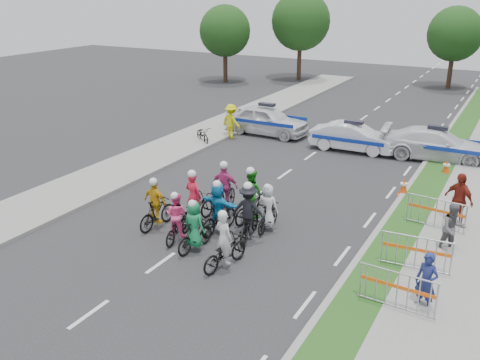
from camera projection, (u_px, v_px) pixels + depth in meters
The scene contains 31 objects.
ground at pixel (161, 263), 15.85m from camera, with size 90.00×90.00×0.00m, color #28282B.
curb_right at pixel (376, 233), 17.66m from camera, with size 0.20×60.00×0.12m, color gray.
grass_strip at pixel (398, 237), 17.34m from camera, with size 1.20×60.00×0.11m, color #254B18.
sidewalk_right at pixel (457, 249), 16.53m from camera, with size 2.40×60.00×0.13m, color gray.
sidewalk_left at pixel (108, 176), 22.87m from camera, with size 3.00×60.00×0.13m, color gray.
rider_0 at pixel (224, 248), 15.42m from camera, with size 0.98×1.89×1.84m.
rider_1 at pixel (195, 231), 16.39m from camera, with size 0.77×1.67×1.72m.
rider_2 at pixel (177, 222), 17.06m from camera, with size 0.81×1.72×1.69m.
rider_3 at pixel (156, 209), 17.92m from camera, with size 0.94×1.77×1.83m.
rider_4 at pixel (249, 217), 17.13m from camera, with size 1.20×2.04×1.98m.
rider_5 at pixel (218, 211), 17.52m from camera, with size 1.55×1.84×1.88m.
rider_6 at pixel (194, 206), 18.24m from camera, with size 0.91×2.02×1.99m.
rider_7 at pixel (268, 212), 17.77m from camera, with size 0.72×1.61×1.68m.
rider_8 at pixel (251, 201), 18.49m from camera, with size 0.93×2.02×1.99m.
rider_9 at pixel (225, 193), 19.15m from camera, with size 1.04×1.92×1.96m.
police_car_0 at pixel (267, 120), 29.21m from camera, with size 1.87×4.64×1.58m, color silver.
police_car_1 at pixel (353, 137), 26.38m from camera, with size 1.44×4.14×1.36m, color silver.
police_car_2 at pixel (436, 144), 25.06m from camera, with size 2.03×4.99×1.45m, color silver.
spectator_0 at pixel (426, 282), 13.33m from camera, with size 0.58×0.38×1.58m, color navy.
spectator_1 at pixel (453, 229), 16.19m from camera, with size 0.79×0.61×1.62m, color #5B5A5F.
spectator_2 at pixel (458, 200), 17.98m from camera, with size 1.12×0.46×1.90m, color maroon.
marshal_hiviz at pixel (231, 121), 28.47m from camera, with size 1.18×0.68×1.83m, color #DAD80B.
barrier_0 at pixel (397, 292), 13.31m from camera, with size 2.00×0.50×1.12m, color #A5A8AD, non-canonical shape.
barrier_1 at pixel (416, 254), 15.17m from camera, with size 2.00×0.50×1.12m, color #A5A8AD, non-canonical shape.
barrier_2 at pixel (436, 214), 17.81m from camera, with size 2.00×0.50×1.12m, color #A5A8AD, non-canonical shape.
cone_0 at pixel (404, 187), 20.88m from camera, with size 0.40×0.40×0.70m.
cone_1 at pixel (446, 167), 23.09m from camera, with size 0.40×0.40×0.70m.
parked_bike at pixel (203, 135), 27.78m from camera, with size 0.57×1.64×0.86m, color black.
tree_0 at pixel (225, 31), 43.78m from camera, with size 4.20×4.20×6.30m.
tree_3 at pixel (301, 21), 44.59m from camera, with size 4.90×4.90×7.35m.
tree_4 at pixel (455, 34), 41.08m from camera, with size 4.20×4.20×6.30m.
Camera 1 is at (8.79, -11.19, 7.77)m, focal length 40.00 mm.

